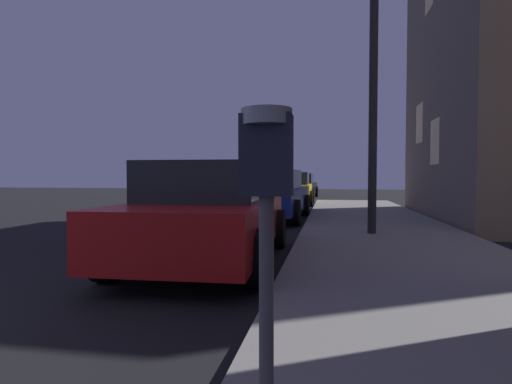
# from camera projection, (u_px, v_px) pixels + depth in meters

# --- Properties ---
(parking_meter) EXTENTS (0.19, 0.19, 1.32)m
(parking_meter) POSITION_uv_depth(u_px,v_px,m) (266.00, 196.00, 1.50)
(parking_meter) COLOR #59595B
(parking_meter) RESTS_ON sidewalk
(car_red) EXTENTS (2.11, 4.22, 1.43)m
(car_red) POSITION_uv_depth(u_px,v_px,m) (209.00, 213.00, 5.82)
(car_red) COLOR maroon
(car_red) RESTS_ON ground
(car_blue) EXTENTS (2.19, 4.41, 1.43)m
(car_blue) POSITION_uv_depth(u_px,v_px,m) (269.00, 194.00, 11.67)
(car_blue) COLOR navy
(car_blue) RESTS_ON ground
(car_yellow_cab) EXTENTS (2.08, 4.29, 1.43)m
(car_yellow_cab) POSITION_uv_depth(u_px,v_px,m) (291.00, 189.00, 18.14)
(car_yellow_cab) COLOR gold
(car_yellow_cab) RESTS_ON ground
(car_black) EXTENTS (2.09, 4.45, 1.43)m
(car_black) POSITION_uv_depth(u_px,v_px,m) (300.00, 186.00, 23.81)
(car_black) COLOR black
(car_black) RESTS_ON ground
(street_lamp) EXTENTS (0.44, 0.44, 5.45)m
(street_lamp) POSITION_uv_depth(u_px,v_px,m) (374.00, 42.00, 7.58)
(street_lamp) COLOR black
(street_lamp) RESTS_ON sidewalk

